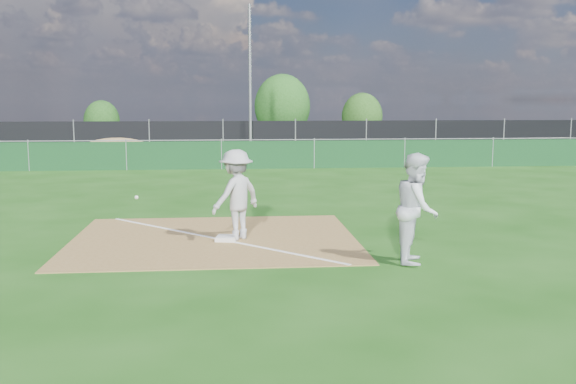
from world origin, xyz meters
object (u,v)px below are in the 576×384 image
object	(u,v)px
car_left	(130,137)
car_mid	(179,135)
play_at_first	(236,195)
tree_left	(102,121)
first_base	(227,238)
runner	(417,208)
tree_mid	(282,106)
car_right	(277,136)
tree_right	(362,116)
light_pole	(250,80)

from	to	relation	value
car_left	car_mid	bearing A→B (deg)	-93.93
play_at_first	tree_left	xyz separation A→B (m)	(-9.06, 32.90, 0.53)
first_base	play_at_first	size ratio (longest dim) A/B	0.15
first_base	play_at_first	xyz separation A→B (m)	(0.21, 0.12, 0.91)
first_base	runner	bearing A→B (deg)	-30.91
runner	tree_left	size ratio (longest dim) A/B	0.69
first_base	tree_mid	bearing A→B (deg)	83.29
runner	car_mid	bearing A→B (deg)	31.51
tree_mid	car_left	bearing A→B (deg)	-142.66
runner	car_right	size ratio (longest dim) A/B	0.43
car_mid	tree_mid	world-z (taller)	tree_mid
runner	tree_right	distance (m)	34.87
play_at_first	runner	size ratio (longest dim) A/B	1.39
light_pole	first_base	xyz separation A→B (m)	(-1.24, -21.92, -3.94)
car_left	first_base	bearing A→B (deg)	172.39
first_base	tree_mid	size ratio (longest dim) A/B	0.09
runner	car_mid	world-z (taller)	runner
car_right	tree_left	distance (m)	13.46
runner	tree_mid	distance (m)	35.59
first_base	tree_left	xyz separation A→B (m)	(-8.85, 33.02, 1.44)
light_pole	tree_left	world-z (taller)	light_pole
car_left	tree_left	world-z (taller)	tree_left
first_base	car_mid	world-z (taller)	car_mid
tree_left	tree_right	distance (m)	18.44
car_right	tree_mid	world-z (taller)	tree_mid
runner	car_left	xyz separation A→B (m)	(-9.31, 28.08, -0.27)
car_mid	tree_right	xyz separation A→B (m)	(12.62, 5.42, 0.99)
tree_right	tree_left	bearing A→B (deg)	177.60
first_base	car_left	world-z (taller)	car_left
play_at_first	tree_mid	distance (m)	33.60
play_at_first	car_left	bearing A→B (deg)	103.18
car_mid	tree_left	distance (m)	8.52
play_at_first	tree_left	size ratio (longest dim) A/B	0.96
light_pole	play_at_first	bearing A→B (deg)	-92.70
car_right	runner	bearing A→B (deg)	-172.73
play_at_first	car_right	distance (m)	26.91
tree_left	light_pole	bearing A→B (deg)	-47.74
light_pole	tree_left	xyz separation A→B (m)	(-10.09, 11.10, -2.50)
light_pole	tree_right	distance (m)	13.46
car_left	tree_mid	distance (m)	12.44
play_at_first	first_base	bearing A→B (deg)	-150.89
play_at_first	tree_mid	bearing A→B (deg)	83.62
car_mid	tree_mid	bearing A→B (deg)	-41.62
runner	car_left	bearing A→B (deg)	37.17
car_mid	play_at_first	bearing A→B (deg)	-168.24
play_at_first	tree_right	distance (m)	33.48
runner	tree_left	world-z (taller)	tree_left
runner	car_left	world-z (taller)	runner
tree_left	tree_right	xyz separation A→B (m)	(18.42, -0.77, 0.28)
car_right	tree_mid	distance (m)	6.90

